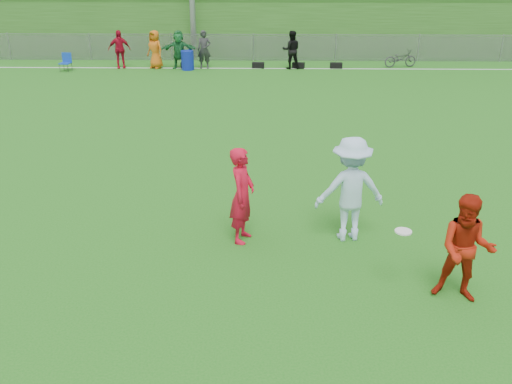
{
  "coord_description": "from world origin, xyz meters",
  "views": [
    {
      "loc": [
        0.71,
        -8.25,
        5.07
      ],
      "look_at": [
        0.53,
        0.5,
        1.32
      ],
      "focal_mm": 40.0,
      "sensor_mm": 36.0,
      "label": 1
    }
  ],
  "objects_px": {
    "frisbee": "(403,231)",
    "player_blue": "(350,189)",
    "recycling_bin": "(188,60)",
    "player_red_center": "(466,249)",
    "player_red_left": "(242,195)",
    "bicycle": "(400,58)"
  },
  "relations": [
    {
      "from": "frisbee",
      "to": "player_blue",
      "type": "bearing_deg",
      "value": 108.15
    },
    {
      "from": "player_red_center",
      "to": "player_blue",
      "type": "relative_size",
      "value": 0.88
    },
    {
      "from": "frisbee",
      "to": "player_red_left",
      "type": "bearing_deg",
      "value": 147.19
    },
    {
      "from": "player_blue",
      "to": "player_red_left",
      "type": "bearing_deg",
      "value": -4.14
    },
    {
      "from": "player_red_left",
      "to": "recycling_bin",
      "type": "bearing_deg",
      "value": 25.25
    },
    {
      "from": "frisbee",
      "to": "bicycle",
      "type": "bearing_deg",
      "value": 77.99
    },
    {
      "from": "player_red_left",
      "to": "bicycle",
      "type": "bearing_deg",
      "value": -6.68
    },
    {
      "from": "recycling_bin",
      "to": "player_blue",
      "type": "bearing_deg",
      "value": -72.34
    },
    {
      "from": "player_red_center",
      "to": "frisbee",
      "type": "distance_m",
      "value": 0.96
    },
    {
      "from": "player_red_center",
      "to": "recycling_bin",
      "type": "height_order",
      "value": "player_red_center"
    },
    {
      "from": "player_red_center",
      "to": "recycling_bin",
      "type": "relative_size",
      "value": 2.05
    },
    {
      "from": "player_red_center",
      "to": "player_blue",
      "type": "bearing_deg",
      "value": 144.78
    },
    {
      "from": "player_red_center",
      "to": "recycling_bin",
      "type": "distance_m",
      "value": 19.42
    },
    {
      "from": "recycling_bin",
      "to": "bicycle",
      "type": "distance_m",
      "value": 9.79
    },
    {
      "from": "recycling_bin",
      "to": "bicycle",
      "type": "relative_size",
      "value": 0.56
    },
    {
      "from": "player_red_left",
      "to": "player_blue",
      "type": "relative_size",
      "value": 0.91
    },
    {
      "from": "player_red_center",
      "to": "bicycle",
      "type": "distance_m",
      "value": 19.34
    },
    {
      "from": "player_blue",
      "to": "recycling_bin",
      "type": "distance_m",
      "value": 17.04
    },
    {
      "from": "player_red_left",
      "to": "bicycle",
      "type": "xyz_separation_m",
      "value": [
        6.57,
        17.19,
        -0.51
      ]
    },
    {
      "from": "player_red_center",
      "to": "recycling_bin",
      "type": "xyz_separation_m",
      "value": [
        -6.66,
        18.24,
        -0.45
      ]
    },
    {
      "from": "player_red_left",
      "to": "player_blue",
      "type": "height_order",
      "value": "player_blue"
    },
    {
      "from": "player_blue",
      "to": "bicycle",
      "type": "xyz_separation_m",
      "value": [
        4.59,
        17.07,
        -0.6
      ]
    }
  ]
}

